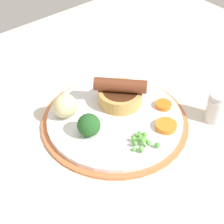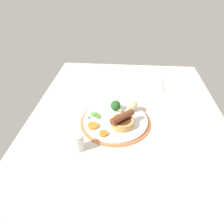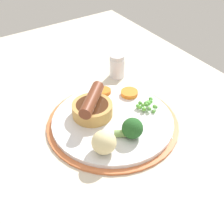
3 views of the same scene
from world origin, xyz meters
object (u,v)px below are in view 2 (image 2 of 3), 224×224
at_px(dinner_plate, 115,121).
at_px(potato_chunk_1, 132,105).
at_px(fork, 160,82).
at_px(broccoli_floret_near, 116,106).
at_px(carrot_slice_1, 93,126).
at_px(salt_shaker, 78,142).
at_px(sausage_pudding, 122,121).
at_px(carrot_slice_0, 104,134).
at_px(pea_pile, 95,115).

bearing_deg(dinner_plate, potato_chunk_1, -43.43).
xyz_separation_m(dinner_plate, fork, (0.34, -0.22, -0.00)).
distance_m(dinner_plate, fork, 0.40).
distance_m(broccoli_floret_near, carrot_slice_1, 0.14).
distance_m(broccoli_floret_near, salt_shaker, 0.24).
relative_size(broccoli_floret_near, potato_chunk_1, 1.17).
xyz_separation_m(sausage_pudding, carrot_slice_1, (-0.02, 0.11, -0.02)).
bearing_deg(carrot_slice_0, salt_shaker, 128.22).
bearing_deg(carrot_slice_0, fork, -30.25).
relative_size(sausage_pudding, salt_shaker, 1.48).
distance_m(pea_pile, fork, 0.45).
height_order(broccoli_floret_near, salt_shaker, salt_shaker).
relative_size(carrot_slice_0, carrot_slice_1, 0.79).
bearing_deg(carrot_slice_1, pea_pile, 3.08).
xyz_separation_m(dinner_plate, potato_chunk_1, (0.07, -0.06, 0.03)).
height_order(potato_chunk_1, carrot_slice_1, potato_chunk_1).
relative_size(dinner_plate, pea_pile, 5.67).
height_order(carrot_slice_0, salt_shaker, salt_shaker).
distance_m(sausage_pudding, potato_chunk_1, 0.11).
relative_size(broccoli_floret_near, salt_shaker, 0.88).
relative_size(dinner_plate, carrot_slice_1, 7.07).
relative_size(carrot_slice_0, salt_shaker, 0.51).
xyz_separation_m(pea_pile, salt_shaker, (-0.16, 0.03, 0.01)).
bearing_deg(salt_shaker, fork, -33.75).
height_order(pea_pile, carrot_slice_1, pea_pile).
xyz_separation_m(broccoli_floret_near, carrot_slice_0, (-0.15, 0.03, -0.02)).
height_order(potato_chunk_1, fork, potato_chunk_1).
bearing_deg(salt_shaker, broccoli_floret_near, -27.56).
distance_m(sausage_pudding, pea_pile, 0.12).
bearing_deg(salt_shaker, pea_pile, -10.68).
bearing_deg(dinner_plate, carrot_slice_0, 157.93).
bearing_deg(fork, sausage_pudding, 154.60).
relative_size(potato_chunk_1, carrot_slice_1, 1.18).
bearing_deg(pea_pile, carrot_slice_0, -154.68).
bearing_deg(carrot_slice_1, potato_chunk_1, -50.41).
height_order(carrot_slice_1, salt_shaker, salt_shaker).
relative_size(dinner_plate, carrot_slice_0, 8.94).
relative_size(sausage_pudding, carrot_slice_0, 2.92).
relative_size(carrot_slice_1, salt_shaker, 0.64).
height_order(dinner_plate, broccoli_floret_near, broccoli_floret_near).
bearing_deg(broccoli_floret_near, dinner_plate, 125.55).
distance_m(potato_chunk_1, carrot_slice_0, 0.19).
relative_size(dinner_plate, salt_shaker, 4.52).
height_order(carrot_slice_0, fork, carrot_slice_0).
xyz_separation_m(pea_pile, carrot_slice_1, (-0.06, -0.00, -0.00)).
bearing_deg(carrot_slice_1, broccoli_floret_near, -34.33).
bearing_deg(salt_shaker, potato_chunk_1, -39.07).
relative_size(sausage_pudding, broccoli_floret_near, 1.67).
height_order(potato_chunk_1, salt_shaker, salt_shaker).
distance_m(dinner_plate, broccoli_floret_near, 0.07).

